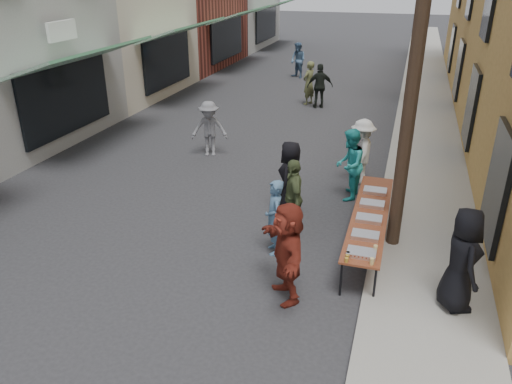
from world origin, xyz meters
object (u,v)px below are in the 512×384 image
Objects in this scene: serving_table at (370,216)px; guest_front_c at (349,165)px; guest_front_a at (290,178)px; server at (462,260)px; utility_pole_near at (421,20)px; catering_tray_sausage at (361,253)px.

serving_table is 2.38m from guest_front_c.
guest_front_a is 1.68m from guest_front_c.
guest_front_c is at bearing 12.98° from server.
utility_pole_near is 18.00× the size of catering_tray_sausage.
guest_front_a is at bearing 158.89° from utility_pole_near.
catering_tray_sausage is (-0.00, -1.65, 0.08)m from serving_table.
utility_pole_near is 4.47m from guest_front_a.
utility_pole_near is at bearing 74.49° from catering_tray_sausage.
serving_table is 2.23× the size of guest_front_c.
server reaches higher than serving_table.
guest_front_a is (-1.94, 2.74, 0.08)m from catering_tray_sausage.
utility_pole_near reaches higher than guest_front_a.
guest_front_c is 4.62m from server.
catering_tray_sausage is at bearing 69.63° from server.
catering_tray_sausage is at bearing 12.18° from guest_front_c.
serving_table is 2.38m from server.
serving_table is (-0.50, -0.15, -3.79)m from utility_pole_near.
guest_front_a is at bearing 34.07° from server.
utility_pole_near reaches higher than server.
server is (1.10, -1.89, -3.49)m from utility_pole_near.
guest_front_c is at bearing 100.56° from catering_tray_sausage.
guest_front_c is (-0.73, 2.26, 0.19)m from serving_table.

